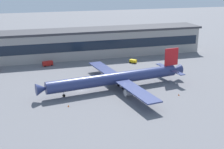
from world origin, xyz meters
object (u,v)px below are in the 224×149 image
traffic_cone_0 (139,92)px  traffic_cone_2 (179,95)px  traffic_cone_1 (68,106)px  crew_van (48,63)px  airliner (117,78)px  baggage_tug (133,61)px

traffic_cone_0 → traffic_cone_2: traffic_cone_2 is taller
traffic_cone_1 → traffic_cone_2: size_ratio=1.05×
traffic_cone_0 → traffic_cone_2: size_ratio=0.80×
crew_van → traffic_cone_0: (31.53, -49.96, -1.17)m
crew_van → traffic_cone_2: size_ratio=7.82×
traffic_cone_0 → airliner: bearing=133.0°
crew_van → airliner: bearing=-60.0°
traffic_cone_1 → traffic_cone_2: 43.21m
airliner → traffic_cone_1: size_ratio=86.88×
crew_van → baggage_tug: size_ratio=1.38×
traffic_cone_2 → crew_van: bearing=128.7°
baggage_tug → traffic_cone_1: (-42.36, -48.28, -0.71)m
crew_van → traffic_cone_1: size_ratio=7.47×
crew_van → baggage_tug: 45.18m
traffic_cone_0 → traffic_cone_2: (13.91, -6.78, 0.07)m
baggage_tug → airliner: bearing=-119.8°
baggage_tug → traffic_cone_1: bearing=-131.3°
baggage_tug → traffic_cone_1: size_ratio=5.42×
airliner → traffic_cone_1: 26.06m
airliner → traffic_cone_0: (7.08, -7.60, -4.20)m
crew_van → traffic_cone_2: 72.71m
crew_van → traffic_cone_2: (45.44, -56.75, -1.10)m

